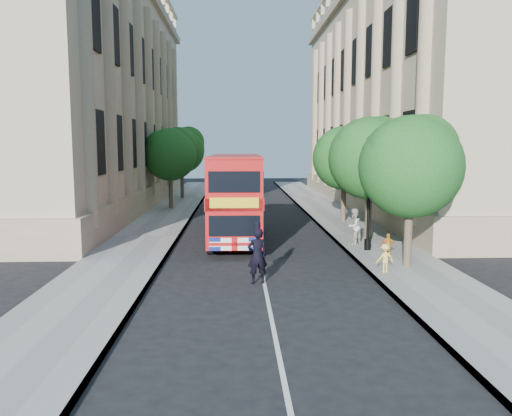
{
  "coord_description": "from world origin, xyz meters",
  "views": [
    {
      "loc": [
        -0.96,
        -16.16,
        4.81
      ],
      "look_at": [
        -0.17,
        4.15,
        2.3
      ],
      "focal_mm": 35.0,
      "sensor_mm": 36.0,
      "label": 1
    }
  ],
  "objects": [
    {
      "name": "ground",
      "position": [
        0.0,
        0.0,
        0.0
      ],
      "size": [
        120.0,
        120.0,
        0.0
      ],
      "primitive_type": "plane",
      "color": "black",
      "rests_on": "ground"
    },
    {
      "name": "pavement_right",
      "position": [
        5.75,
        10.0,
        0.06
      ],
      "size": [
        3.5,
        80.0,
        0.12
      ],
      "primitive_type": "cube",
      "color": "gray",
      "rests_on": "ground"
    },
    {
      "name": "pavement_left",
      "position": [
        -5.75,
        10.0,
        0.06
      ],
      "size": [
        3.5,
        80.0,
        0.12
      ],
      "primitive_type": "cube",
      "color": "gray",
      "rests_on": "ground"
    },
    {
      "name": "building_right",
      "position": [
        13.8,
        24.0,
        9.0
      ],
      "size": [
        12.0,
        38.0,
        18.0
      ],
      "primitive_type": "cube",
      "color": "tan",
      "rests_on": "ground"
    },
    {
      "name": "building_left",
      "position": [
        -13.8,
        24.0,
        9.0
      ],
      "size": [
        12.0,
        38.0,
        18.0
      ],
      "primitive_type": "cube",
      "color": "tan",
      "rests_on": "ground"
    },
    {
      "name": "tree_right_near",
      "position": [
        5.84,
        3.03,
        4.25
      ],
      "size": [
        4.0,
        4.0,
        6.08
      ],
      "color": "#473828",
      "rests_on": "ground"
    },
    {
      "name": "tree_right_mid",
      "position": [
        5.84,
        9.03,
        4.45
      ],
      "size": [
        4.2,
        4.2,
        6.37
      ],
      "color": "#473828",
      "rests_on": "ground"
    },
    {
      "name": "tree_right_far",
      "position": [
        5.84,
        15.03,
        4.31
      ],
      "size": [
        4.0,
        4.0,
        6.15
      ],
      "color": "#473828",
      "rests_on": "ground"
    },
    {
      "name": "tree_left_far",
      "position": [
        -5.96,
        22.03,
        4.44
      ],
      "size": [
        4.0,
        4.0,
        6.3
      ],
      "color": "#473828",
      "rests_on": "ground"
    },
    {
      "name": "tree_left_back",
      "position": [
        -5.96,
        30.03,
        4.71
      ],
      "size": [
        4.2,
        4.2,
        6.65
      ],
      "color": "#473828",
      "rests_on": "ground"
    },
    {
      "name": "lamp_post",
      "position": [
        5.0,
        6.0,
        2.51
      ],
      "size": [
        0.32,
        0.32,
        5.16
      ],
      "color": "black",
      "rests_on": "pavement_right"
    },
    {
      "name": "double_decker_bus",
      "position": [
        -1.02,
        9.11,
        2.37
      ],
      "size": [
        2.58,
        9.31,
        4.28
      ],
      "rotation": [
        0.0,
        0.0,
        -0.01
      ],
      "color": "#B30D0C",
      "rests_on": "ground"
    },
    {
      "name": "box_van",
      "position": [
        -1.8,
        15.56,
        1.31
      ],
      "size": [
        1.99,
        4.71,
        2.67
      ],
      "rotation": [
        0.0,
        0.0,
        -0.02
      ],
      "color": "black",
      "rests_on": "ground"
    },
    {
      "name": "police_constable",
      "position": [
        -0.24,
        1.0,
        0.99
      ],
      "size": [
        0.81,
        0.62,
        1.99
      ],
      "primitive_type": "imported",
      "rotation": [
        0.0,
        0.0,
        3.36
      ],
      "color": "black",
      "rests_on": "ground"
    },
    {
      "name": "woman_pedestrian",
      "position": [
        4.66,
        7.32,
        0.99
      ],
      "size": [
        1.07,
        1.06,
        1.74
      ],
      "primitive_type": "imported",
      "rotation": [
        0.0,
        0.0,
        3.89
      ],
      "color": "beige",
      "rests_on": "pavement_right"
    },
    {
      "name": "child_a",
      "position": [
        5.46,
        4.4,
        0.64
      ],
      "size": [
        0.64,
        0.35,
        1.04
      ],
      "primitive_type": "imported",
      "rotation": [
        0.0,
        0.0,
        2.98
      ],
      "color": "orange",
      "rests_on": "pavement_right"
    },
    {
      "name": "child_b",
      "position": [
        4.57,
        1.92,
        0.66
      ],
      "size": [
        0.77,
        0.55,
        1.08
      ],
      "primitive_type": "imported",
      "rotation": [
        0.0,
        0.0,
        3.37
      ],
      "color": "#F4CE53",
      "rests_on": "pavement_right"
    }
  ]
}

